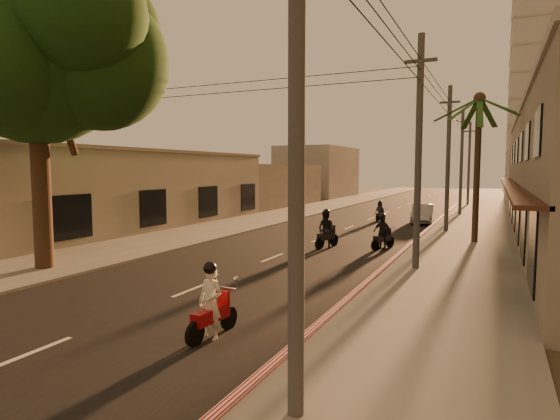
# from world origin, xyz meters

# --- Properties ---
(ground) EXTENTS (160.00, 160.00, 0.00)m
(ground) POSITION_xyz_m (0.00, 0.00, 0.00)
(ground) COLOR #383023
(ground) RESTS_ON ground
(road) EXTENTS (10.00, 140.00, 0.02)m
(road) POSITION_xyz_m (0.00, 20.00, 0.01)
(road) COLOR black
(road) RESTS_ON ground
(sidewalk_right) EXTENTS (5.00, 140.00, 0.12)m
(sidewalk_right) POSITION_xyz_m (7.50, 20.00, 0.06)
(sidewalk_right) COLOR slate
(sidewalk_right) RESTS_ON ground
(sidewalk_left) EXTENTS (5.00, 140.00, 0.12)m
(sidewalk_left) POSITION_xyz_m (-7.50, 20.00, 0.06)
(sidewalk_left) COLOR slate
(sidewalk_left) RESTS_ON ground
(curb_stripe) EXTENTS (0.20, 60.00, 0.20)m
(curb_stripe) POSITION_xyz_m (5.10, 15.00, 0.10)
(curb_stripe) COLOR #AC1216
(curb_stripe) RESTS_ON ground
(left_building) EXTENTS (8.20, 24.20, 5.20)m
(left_building) POSITION_xyz_m (-13.98, 14.00, 2.60)
(left_building) COLOR #ACA69B
(left_building) RESTS_ON ground
(broadleaf_tree) EXTENTS (9.60, 8.70, 12.10)m
(broadleaf_tree) POSITION_xyz_m (-6.61, 2.14, 8.48)
(broadleaf_tree) COLOR black
(broadleaf_tree) RESTS_ON ground
(palm_tree) EXTENTS (5.00, 5.00, 8.20)m
(palm_tree) POSITION_xyz_m (8.00, 16.00, 7.15)
(palm_tree) COLOR black
(palm_tree) RESTS_ON ground
(utility_poles) EXTENTS (1.20, 48.26, 9.00)m
(utility_poles) POSITION_xyz_m (6.20, 20.00, 6.54)
(utility_poles) COLOR #38383A
(utility_poles) RESTS_ON ground
(filler_right) EXTENTS (8.00, 14.00, 6.00)m
(filler_right) POSITION_xyz_m (14.00, 45.00, 3.00)
(filler_right) COLOR #ACA69B
(filler_right) RESTS_ON ground
(filler_left_near) EXTENTS (8.00, 14.00, 4.40)m
(filler_left_near) POSITION_xyz_m (-14.00, 34.00, 2.20)
(filler_left_near) COLOR #ACA69B
(filler_left_near) RESTS_ON ground
(filler_left_far) EXTENTS (8.00, 14.00, 7.00)m
(filler_left_far) POSITION_xyz_m (-14.00, 52.00, 3.50)
(filler_left_far) COLOR #ACA69B
(filler_left_far) RESTS_ON ground
(scooter_red) EXTENTS (0.75, 1.86, 1.83)m
(scooter_red) POSITION_xyz_m (3.01, -1.51, 0.80)
(scooter_red) COLOR black
(scooter_red) RESTS_ON ground
(scooter_mid_a) EXTENTS (1.22, 1.99, 1.99)m
(scooter_mid_a) POSITION_xyz_m (1.31, 11.49, 0.90)
(scooter_mid_a) COLOR black
(scooter_mid_a) RESTS_ON ground
(scooter_mid_b) EXTENTS (1.29, 1.74, 1.81)m
(scooter_mid_b) POSITION_xyz_m (3.94, 12.31, 0.82)
(scooter_mid_b) COLOR black
(scooter_mid_b) RESTS_ON ground
(scooter_far_a) EXTENTS (0.87, 1.61, 1.58)m
(scooter_far_a) POSITION_xyz_m (0.99, 24.80, 0.72)
(scooter_far_a) COLOR black
(scooter_far_a) RESTS_ON ground
(parked_car) EXTENTS (2.20, 4.48, 1.39)m
(parked_car) POSITION_xyz_m (4.17, 24.58, 0.70)
(parked_car) COLOR #97999E
(parked_car) RESTS_ON ground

